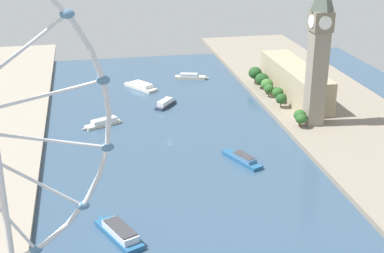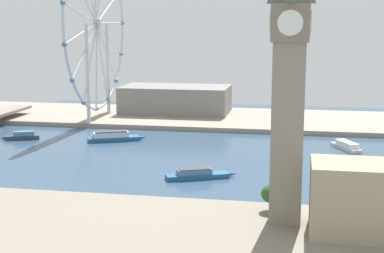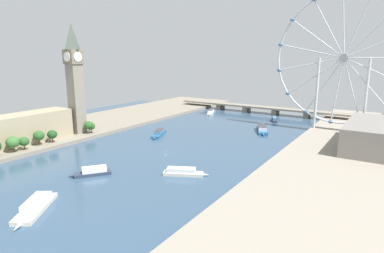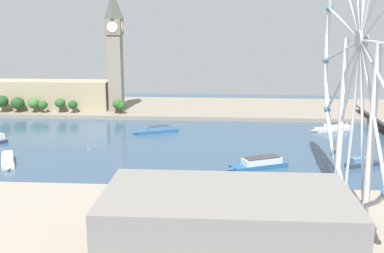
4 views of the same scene
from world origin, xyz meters
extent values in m
plane|color=#334C66|center=(0.00, 0.00, 0.00)|extent=(411.02, 411.02, 0.00)
cube|color=gray|center=(-120.51, 0.00, 1.50)|extent=(90.00, 520.00, 3.00)
cube|color=gray|center=(-94.80, -3.38, 33.34)|extent=(10.59, 10.59, 60.68)
cube|color=#776B57|center=(-94.80, -3.38, 69.76)|extent=(12.28, 12.28, 12.17)
pyramid|color=#4C564C|center=(-94.80, -3.38, 86.58)|extent=(11.12, 11.12, 21.47)
cylinder|color=white|center=(-94.80, 2.97, 69.76)|extent=(8.05, 0.50, 8.05)
cylinder|color=white|center=(-94.80, -9.73, 69.76)|extent=(8.05, 0.50, 8.05)
cylinder|color=white|center=(-88.45, -3.38, 69.76)|extent=(0.50, 8.05, 8.05)
cylinder|color=white|center=(-101.15, -3.38, 69.76)|extent=(0.50, 8.05, 8.05)
cube|color=tan|center=(-102.85, -59.06, 14.63)|extent=(22.00, 95.36, 23.25)
cylinder|color=#513823|center=(-83.46, -93.47, 5.35)|extent=(0.80, 0.80, 4.70)
ellipsoid|color=#1E471E|center=(-83.46, -93.47, 11.94)|extent=(10.60, 10.60, 9.54)
cylinder|color=#513823|center=(-85.22, -81.28, 4.52)|extent=(0.80, 0.80, 3.05)
ellipsoid|color=#1E471E|center=(-85.22, -81.28, 10.29)|extent=(10.60, 10.60, 9.54)
cylinder|color=#513823|center=(-84.80, -67.92, 4.87)|extent=(0.80, 0.80, 3.75)
ellipsoid|color=#386B2D|center=(-84.80, -67.92, 10.44)|extent=(9.24, 9.24, 8.31)
cylinder|color=#513823|center=(-83.88, -60.22, 4.69)|extent=(0.80, 0.80, 3.39)
ellipsoid|color=#285623|center=(-83.88, -60.22, 9.35)|extent=(7.41, 7.41, 6.67)
cylinder|color=#513823|center=(-86.00, -47.01, 5.21)|extent=(0.80, 0.80, 4.42)
ellipsoid|color=#285623|center=(-86.00, -47.01, 10.72)|extent=(8.25, 8.25, 7.42)
cylinder|color=#513823|center=(-84.84, -36.45, 4.81)|extent=(0.80, 0.80, 3.63)
ellipsoid|color=#1E471E|center=(-84.84, -36.45, 9.67)|extent=(7.60, 7.60, 6.84)
cylinder|color=#513823|center=(-84.48, -0.49, 5.27)|extent=(0.80, 0.80, 4.54)
ellipsoid|color=#285623|center=(-84.48, -0.49, 10.69)|extent=(7.86, 7.86, 7.07)
cylinder|color=#513823|center=(-84.56, 1.81, 4.64)|extent=(0.80, 0.80, 3.28)
ellipsoid|color=#285623|center=(-84.56, 1.81, 9.26)|extent=(7.47, 7.47, 6.72)
torus|color=silver|center=(98.94, 131.61, 68.88)|extent=(119.38, 1.90, 119.38)
cylinder|color=#99999E|center=(98.94, 131.61, 68.88)|extent=(7.05, 3.00, 7.05)
cylinder|color=silver|center=(70.21, 131.61, 74.99)|extent=(57.69, 1.14, 13.33)
cylinder|color=silver|center=(70.21, 131.61, 62.77)|extent=(57.69, 1.14, 13.33)
cylinder|color=silver|center=(75.17, 131.61, 51.62)|extent=(48.19, 1.14, 35.45)
cylinder|color=silver|center=(84.25, 131.61, 43.44)|extent=(30.36, 1.14, 51.44)
cylinder|color=silver|center=(95.87, 131.61, 39.67)|extent=(7.27, 1.14, 58.54)
cylinder|color=silver|center=(108.01, 131.61, 40.95)|extent=(19.23, 1.14, 56.22)
cylinder|color=silver|center=(118.59, 131.61, 47.05)|extent=(40.15, 1.14, 44.42)
cylinder|color=silver|center=(125.77, 131.61, 56.93)|extent=(54.13, 1.14, 24.93)
ellipsoid|color=teal|center=(41.48, 131.61, 81.09)|extent=(4.80, 3.20, 3.20)
ellipsoid|color=teal|center=(41.48, 131.61, 56.67)|extent=(4.80, 3.20, 3.20)
ellipsoid|color=teal|center=(51.41, 131.61, 34.35)|extent=(4.80, 3.20, 3.20)
ellipsoid|color=teal|center=(69.57, 131.61, 18.01)|extent=(4.80, 3.20, 3.20)
ellipsoid|color=teal|center=(92.80, 131.61, 10.46)|extent=(4.80, 3.20, 3.20)
ellipsoid|color=teal|center=(117.09, 131.61, 13.01)|extent=(4.80, 3.20, 3.20)
cylinder|color=silver|center=(119.50, 131.61, 35.94)|extent=(2.40, 2.40, 65.88)
cylinder|color=silver|center=(78.38, 131.61, 35.94)|extent=(2.40, 2.40, 65.88)
cube|color=gray|center=(133.82, 83.79, 12.86)|extent=(42.34, 79.38, 19.72)
cube|color=beige|center=(38.84, -33.37, 0.98)|extent=(24.38, 15.95, 1.96)
cone|color=beige|center=(51.43, -27.44, 0.98)|extent=(4.74, 3.61, 1.96)
cube|color=white|center=(37.76, -33.88, 3.31)|extent=(17.73, 12.10, 2.70)
cube|color=beige|center=(-50.97, 159.47, 1.18)|extent=(16.67, 28.44, 2.36)
cone|color=beige|center=(-44.65, 144.35, 1.18)|extent=(4.13, 5.59, 2.36)
cube|color=white|center=(-51.51, 160.77, 3.57)|extent=(10.92, 16.53, 2.43)
cube|color=#38383D|center=(-51.51, 160.77, 5.07)|extent=(10.08, 14.98, 0.56)
cube|color=#235684|center=(37.93, 101.28, 1.20)|extent=(20.47, 31.14, 2.40)
cone|color=#235684|center=(45.25, 85.28, 1.20)|extent=(4.45, 5.95, 2.40)
cube|color=silver|center=(37.30, 102.66, 3.91)|extent=(15.22, 21.85, 3.04)
cube|color=#38383D|center=(37.30, 102.66, 5.72)|extent=(14.05, 19.82, 0.58)
cube|color=#2D384C|center=(31.34, 156.39, 1.19)|extent=(11.48, 19.78, 2.39)
cone|color=#2D384C|center=(27.21, 166.89, 1.19)|extent=(3.50, 4.12, 2.39)
cube|color=teal|center=(31.69, 155.49, 3.69)|extent=(8.09, 12.68, 2.61)
cube|color=#235684|center=(-36.05, 37.47, 1.08)|extent=(17.54, 28.80, 2.15)
cone|color=#235684|center=(-29.50, 22.31, 1.08)|extent=(4.01, 5.55, 2.15)
cube|color=teal|center=(-36.62, 38.77, 3.29)|extent=(11.47, 16.65, 2.27)
cube|color=#38383D|center=(-36.62, 38.77, 4.61)|extent=(10.60, 15.10, 0.38)
camera|label=1|loc=(46.55, 312.02, 135.65)|focal=52.18mm
camera|label=2|loc=(-287.21, -6.84, 70.22)|focal=54.34mm
camera|label=3|loc=(143.02, -186.06, 71.09)|focal=30.24mm
camera|label=4|loc=(276.24, 81.98, 76.84)|focal=44.34mm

